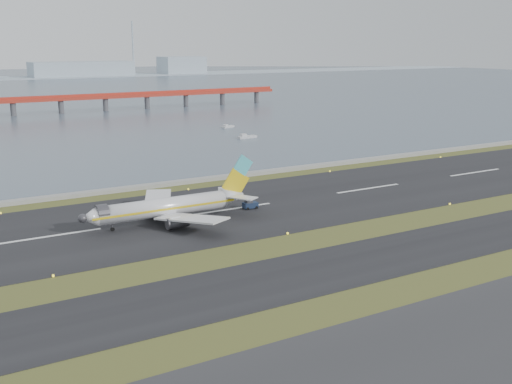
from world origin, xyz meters
TOP-DOWN VIEW (x-y plane):
  - ground at (0.00, 0.00)m, footprint 1000.00×1000.00m
  - taxiway_strip at (0.00, -12.00)m, footprint 1000.00×18.00m
  - runway_strip at (0.00, 30.00)m, footprint 1000.00×45.00m
  - seawall at (0.00, 60.00)m, footprint 1000.00×2.50m
  - red_pier at (20.00, 250.00)m, footprint 260.00×5.00m
  - airliner at (-15.98, 27.17)m, footprint 38.52×32.89m
  - pushback_tug at (3.75, 28.17)m, footprint 3.35×2.08m
  - workboat_near at (58.13, 122.56)m, footprint 7.97×2.87m
  - workboat_far at (66.88, 154.05)m, footprint 7.16×4.54m

SIDE VIEW (x-z plane):
  - ground at x=0.00m, z-range 0.00..0.00m
  - taxiway_strip at x=0.00m, z-range 0.00..0.10m
  - runway_strip at x=0.00m, z-range 0.00..0.10m
  - seawall at x=0.00m, z-range 0.00..1.00m
  - workboat_far at x=66.88m, z-range -0.31..1.36m
  - workboat_near at x=58.13m, z-range -0.35..1.56m
  - pushback_tug at x=3.75m, z-range -0.03..2.06m
  - airliner at x=-15.98m, z-range -2.94..9.86m
  - red_pier at x=20.00m, z-range 2.18..12.38m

